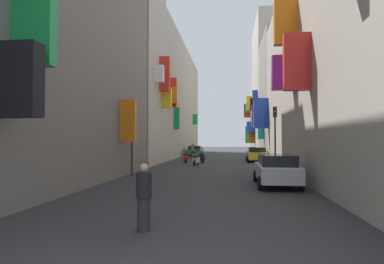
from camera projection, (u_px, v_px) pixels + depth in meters
ground_plane at (217, 162)px, 32.94m from camera, size 140.00×140.00×0.00m
building_left_mid_b at (126, 55)px, 29.45m from camera, size 6.94×6.86×19.71m
building_left_mid_c at (167, 102)px, 48.32m from camera, size 6.87×31.28×15.60m
building_right_near at (356, 59)px, 17.23m from camera, size 7.39×29.94×12.86m
building_right_mid_a at (289, 98)px, 37.12m from camera, size 7.27×10.11×13.88m
building_right_mid_b at (275, 89)px, 48.76m from camera, size 7.23×13.22×19.72m
building_right_mid_c at (268, 114)px, 58.59m from camera, size 7.19×6.73×13.74m
parked_car_silver at (276, 169)px, 15.52m from camera, size 1.95×4.28×1.49m
parked_car_green at (195, 151)px, 44.49m from camera, size 2.03×4.35×1.36m
parked_car_yellow at (256, 154)px, 32.90m from camera, size 1.98×4.46×1.44m
scooter_silver at (196, 160)px, 27.81m from camera, size 0.54×1.84×1.13m
scooter_red at (186, 158)px, 31.59m from camera, size 0.70×1.94×1.13m
scooter_white at (202, 150)px, 53.23m from camera, size 0.68×1.76×1.13m
scooter_black at (201, 158)px, 31.51m from camera, size 0.78×1.75×1.13m
scooter_green at (195, 156)px, 35.90m from camera, size 0.63×1.83×1.13m
pedestrian_crossing at (144, 197)px, 7.90m from camera, size 0.49×0.49×1.62m
pedestrian_near_left at (193, 150)px, 39.67m from camera, size 0.53×0.53×1.80m
traffic_light_near_corner at (132, 125)px, 20.09m from camera, size 0.26×0.34×4.57m
traffic_light_far_corner at (275, 127)px, 23.48m from camera, size 0.26×0.34×4.57m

